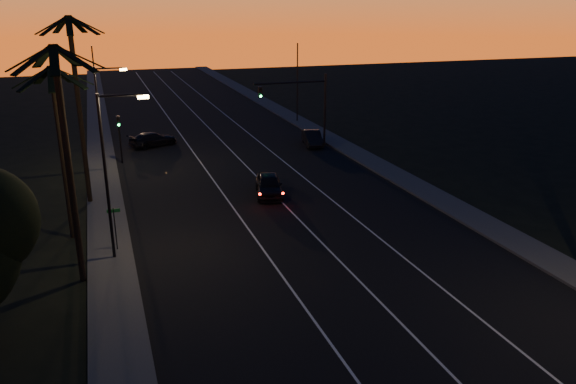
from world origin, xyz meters
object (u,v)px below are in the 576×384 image
object	(u,v)px
signal_mast	(302,99)
cross_car	(153,139)
right_car	(312,138)
lead_car	(269,185)

from	to	relation	value
signal_mast	cross_car	xyz separation A→B (m)	(-13.40, 5.33, -4.08)
right_car	lead_car	bearing A→B (deg)	-122.81
signal_mast	right_car	bearing A→B (deg)	27.15
lead_car	cross_car	distance (m)	18.82
cross_car	lead_car	bearing A→B (deg)	-70.26
right_car	cross_car	xyz separation A→B (m)	(-14.80, 4.61, -0.03)
signal_mast	lead_car	bearing A→B (deg)	-119.63
lead_car	right_car	world-z (taller)	lead_car
signal_mast	right_car	xyz separation A→B (m)	(1.40, 0.72, -4.05)
signal_mast	lead_car	distance (m)	14.80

